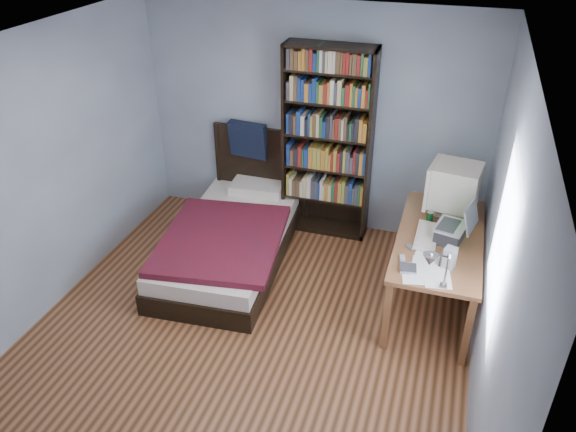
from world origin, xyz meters
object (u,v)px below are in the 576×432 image
object	(u,v)px
soda_can	(430,217)
desk_lamp	(433,262)
keyboard	(427,236)
speaker	(450,258)
bed	(233,235)
crt_monitor	(453,186)
laptop	(452,231)
desk	(439,241)
bookshelf	(327,144)

from	to	relation	value
soda_can	desk_lamp	bearing A→B (deg)	-85.79
keyboard	speaker	distance (m)	0.46
desk_lamp	soda_can	xyz separation A→B (m)	(-0.10, 1.29, -0.38)
speaker	bed	xyz separation A→B (m)	(-2.19, 0.61, -0.57)
keyboard	desk_lamp	bearing A→B (deg)	-84.36
crt_monitor	soda_can	xyz separation A→B (m)	(-0.16, -0.24, -0.24)
desk_lamp	laptop	bearing A→B (deg)	83.43
desk	keyboard	world-z (taller)	keyboard
speaker	bookshelf	distance (m)	2.01
speaker	soda_can	distance (m)	0.71
keyboard	speaker	bearing A→B (deg)	-61.15
crt_monitor	bookshelf	distance (m)	1.44
laptop	soda_can	xyz separation A→B (m)	(-0.21, 0.27, -0.06)
crt_monitor	bed	size ratio (longest dim) A/B	0.23
speaker	soda_can	size ratio (longest dim) A/B	1.69
bed	keyboard	bearing A→B (deg)	-6.14
keyboard	bookshelf	size ratio (longest dim) A/B	0.23
crt_monitor	keyboard	world-z (taller)	crt_monitor
speaker	desk	bearing A→B (deg)	114.45
desk_lamp	soda_can	world-z (taller)	desk_lamp
laptop	keyboard	size ratio (longest dim) A/B	0.82
crt_monitor	keyboard	size ratio (longest dim) A/B	1.07
laptop	speaker	bearing A→B (deg)	-89.18
desk_lamp	bed	world-z (taller)	desk_lamp
desk_lamp	keyboard	xyz separation A→B (m)	(-0.09, 1.02, -0.42)
desk_lamp	keyboard	size ratio (longest dim) A/B	1.13
desk_lamp	soda_can	bearing A→B (deg)	94.21
desk	speaker	xyz separation A→B (m)	(0.10, -0.89, 0.41)
desk_lamp	soda_can	distance (m)	1.35
crt_monitor	desk_lamp	world-z (taller)	desk_lamp
bookshelf	keyboard	bearing A→B (deg)	-40.92
desk_lamp	speaker	size ratio (longest dim) A/B	2.94
speaker	desk_lamp	bearing A→B (deg)	-83.07
speaker	bed	world-z (taller)	bed
bookshelf	speaker	bearing A→B (deg)	-45.52
crt_monitor	bed	xyz separation A→B (m)	(-2.14, -0.30, -0.77)
laptop	bookshelf	world-z (taller)	bookshelf
desk	speaker	bearing A→B (deg)	-83.72
desk	laptop	distance (m)	0.66
keyboard	soda_can	bearing A→B (deg)	91.01
laptop	speaker	distance (m)	0.40
laptop	bed	distance (m)	2.28
keyboard	bed	world-z (taller)	bed
desk	desk_lamp	distance (m)	1.69
desk	bed	distance (m)	2.12
laptop	desk_lamp	world-z (taller)	desk_lamp
speaker	bed	bearing A→B (deg)	-177.40
laptop	crt_monitor	bearing A→B (deg)	95.92
bed	bookshelf	bearing A→B (deg)	45.61
desk_lamp	bookshelf	distance (m)	2.41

